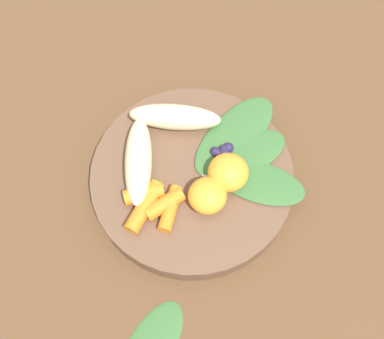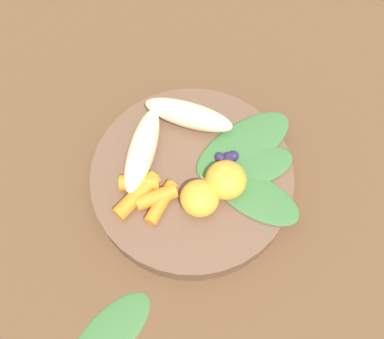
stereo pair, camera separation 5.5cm
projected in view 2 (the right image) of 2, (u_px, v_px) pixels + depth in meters
The scene contains 16 objects.
ground_plane at pixel (192, 183), 0.59m from camera, with size 2.40×2.40×0.00m, color brown.
bowl at pixel (192, 178), 0.57m from camera, with size 0.25×0.25×0.03m, color brown.
banana_peeled_left at pixel (142, 150), 0.55m from camera, with size 0.11×0.03×0.03m, color beige.
banana_peeled_right at pixel (188, 115), 0.57m from camera, with size 0.11×0.03×0.03m, color beige.
orange_segment_near at pixel (226, 180), 0.54m from camera, with size 0.05×0.05×0.04m, color #F4A833.
orange_segment_far at pixel (200, 198), 0.53m from camera, with size 0.04×0.04×0.03m, color #F4A833.
carrot_front at pixel (139, 182), 0.54m from camera, with size 0.02×0.02×0.05m, color orange.
carrot_mid_left at pixel (137, 195), 0.54m from camera, with size 0.02×0.02×0.06m, color orange.
carrot_mid_right at pixel (156, 197), 0.54m from camera, with size 0.02×0.02×0.05m, color orange.
carrot_rear at pixel (163, 205), 0.53m from camera, with size 0.02×0.02×0.05m, color orange.
blueberry_pile at pixel (228, 160), 0.56m from camera, with size 0.03×0.03×0.01m.
coconut_shred_patch at pixel (218, 176), 0.56m from camera, with size 0.04×0.04×0.00m, color white.
kale_leaf_left at pixel (256, 196), 0.54m from camera, with size 0.11×0.05×0.01m, color #3D7038.
kale_leaf_right at pixel (254, 166), 0.56m from camera, with size 0.10×0.05×0.01m, color #3D7038.
kale_leaf_rear at pixel (244, 145), 0.57m from camera, with size 0.14×0.06×0.01m, color #3D7038.
kale_leaf_stray at pixel (110, 332), 0.51m from camera, with size 0.11×0.05×0.01m, color #3D7038.
Camera 2 is at (-0.15, 0.18, 0.54)m, focal length 43.52 mm.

